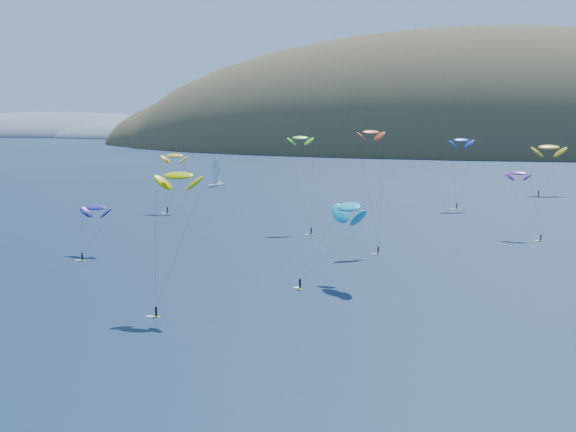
# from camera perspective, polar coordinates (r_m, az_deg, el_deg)

# --- Properties ---
(ground) EXTENTS (2800.00, 2800.00, 0.00)m
(ground) POSITION_cam_1_polar(r_m,az_deg,el_deg) (97.59, -15.03, -11.32)
(ground) COLOR black
(ground) RESTS_ON ground
(island) EXTENTS (730.00, 300.00, 210.00)m
(island) POSITION_cam_1_polar(r_m,az_deg,el_deg) (642.56, 15.16, 3.70)
(island) COLOR #3D3526
(island) RESTS_ON ground
(headland) EXTENTS (460.00, 250.00, 60.00)m
(headland) POSITION_cam_1_polar(r_m,az_deg,el_deg) (965.29, -14.88, 5.41)
(headland) COLOR slate
(headland) RESTS_ON ground
(sailboat) EXTENTS (9.87, 9.33, 11.79)m
(sailboat) POSITION_cam_1_polar(r_m,az_deg,el_deg) (322.83, -5.10, 2.29)
(sailboat) COLOR white
(sailboat) RESTS_ON ground
(kitesurfer_1) EXTENTS (8.49, 7.80, 19.22)m
(kitesurfer_1) POSITION_cam_1_polar(r_m,az_deg,el_deg) (245.37, -8.07, 4.26)
(kitesurfer_1) COLOR yellow
(kitesurfer_1) RESTS_ON ground
(kitesurfer_2) EXTENTS (7.66, 8.35, 23.09)m
(kitesurfer_2) POSITION_cam_1_polar(r_m,az_deg,el_deg) (125.06, -7.80, 2.85)
(kitesurfer_2) COLOR yellow
(kitesurfer_2) RESTS_ON ground
(kitesurfer_3) EXTENTS (9.51, 12.26, 25.48)m
(kitesurfer_3) POSITION_cam_1_polar(r_m,az_deg,el_deg) (207.37, 0.89, 5.56)
(kitesurfer_3) COLOR yellow
(kitesurfer_3) RESTS_ON ground
(kitesurfer_4) EXTENTS (8.43, 6.34, 23.43)m
(kitesurfer_4) POSITION_cam_1_polar(r_m,az_deg,el_deg) (256.56, 12.22, 5.28)
(kitesurfer_4) COLOR yellow
(kitesurfer_4) RESTS_ON ground
(kitesurfer_5) EXTENTS (12.70, 14.24, 16.70)m
(kitesurfer_5) POSITION_cam_1_polar(r_m,az_deg,el_deg) (143.68, 4.35, 0.65)
(kitesurfer_5) COLOR yellow
(kitesurfer_5) RESTS_ON ground
(kitesurfer_6) EXTENTS (9.48, 8.37, 17.26)m
(kitesurfer_6) POSITION_cam_1_polar(r_m,az_deg,el_deg) (203.15, 16.09, 2.94)
(kitesurfer_6) COLOR yellow
(kitesurfer_6) RESTS_ON ground
(kitesurfer_9) EXTENTS (7.09, 10.10, 27.81)m
(kitesurfer_9) POSITION_cam_1_polar(r_m,az_deg,el_deg) (178.69, 5.91, 5.93)
(kitesurfer_9) COLOR yellow
(kitesurfer_9) RESTS_ON ground
(kitesurfer_10) EXTENTS (7.73, 11.46, 12.04)m
(kitesurfer_10) POSITION_cam_1_polar(r_m,az_deg,el_deg) (178.15, -13.51, 0.59)
(kitesurfer_10) COLOR yellow
(kitesurfer_10) RESTS_ON ground
(kitesurfer_11) EXTENTS (12.65, 13.13, 20.40)m
(kitesurfer_11) POSITION_cam_1_polar(r_m,az_deg,el_deg) (306.78, 18.06, 4.67)
(kitesurfer_11) COLOR yellow
(kitesurfer_11) RESTS_ON ground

